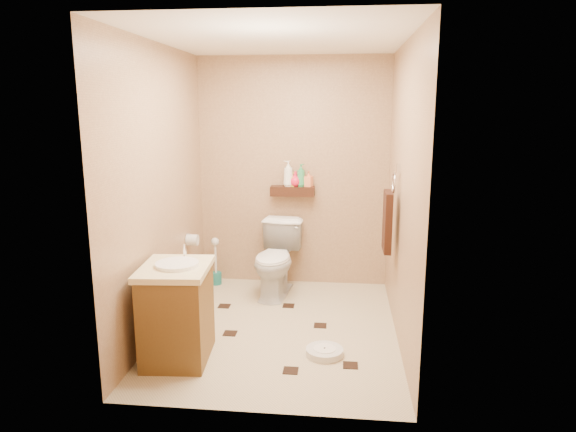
# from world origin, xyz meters

# --- Properties ---
(ground) EXTENTS (2.50, 2.50, 0.00)m
(ground) POSITION_xyz_m (0.00, 0.00, 0.00)
(ground) COLOR #C8B892
(ground) RESTS_ON ground
(wall_back) EXTENTS (2.00, 0.04, 2.40)m
(wall_back) POSITION_xyz_m (0.00, 1.25, 1.20)
(wall_back) COLOR tan
(wall_back) RESTS_ON ground
(wall_front) EXTENTS (2.00, 0.04, 2.40)m
(wall_front) POSITION_xyz_m (0.00, -1.25, 1.20)
(wall_front) COLOR tan
(wall_front) RESTS_ON ground
(wall_left) EXTENTS (0.04, 2.50, 2.40)m
(wall_left) POSITION_xyz_m (-1.00, 0.00, 1.20)
(wall_left) COLOR tan
(wall_left) RESTS_ON ground
(wall_right) EXTENTS (0.04, 2.50, 2.40)m
(wall_right) POSITION_xyz_m (1.00, 0.00, 1.20)
(wall_right) COLOR tan
(wall_right) RESTS_ON ground
(ceiling) EXTENTS (2.00, 2.50, 0.02)m
(ceiling) POSITION_xyz_m (0.00, 0.00, 2.40)
(ceiling) COLOR white
(ceiling) RESTS_ON wall_back
(wall_shelf) EXTENTS (0.46, 0.14, 0.10)m
(wall_shelf) POSITION_xyz_m (0.00, 1.17, 1.02)
(wall_shelf) COLOR #3A1A0F
(wall_shelf) RESTS_ON wall_back
(floor_accents) EXTENTS (1.31, 1.35, 0.01)m
(floor_accents) POSITION_xyz_m (0.03, -0.06, 0.00)
(floor_accents) COLOR black
(floor_accents) RESTS_ON ground
(toilet) EXTENTS (0.50, 0.77, 0.75)m
(toilet) POSITION_xyz_m (-0.13, 0.83, 0.37)
(toilet) COLOR white
(toilet) RESTS_ON ground
(vanity) EXTENTS (0.54, 0.64, 0.85)m
(vanity) POSITION_xyz_m (-0.70, -0.60, 0.38)
(vanity) COLOR brown
(vanity) RESTS_ON ground
(bathroom_scale) EXTENTS (0.38, 0.38, 0.06)m
(bathroom_scale) POSITION_xyz_m (0.41, -0.44, 0.03)
(bathroom_scale) COLOR silver
(bathroom_scale) RESTS_ON ground
(toilet_brush) EXTENTS (0.12, 0.12, 0.52)m
(toilet_brush) POSITION_xyz_m (-0.82, 1.07, 0.18)
(toilet_brush) COLOR #1A6963
(toilet_brush) RESTS_ON ground
(towel_ring) EXTENTS (0.12, 0.30, 0.76)m
(towel_ring) POSITION_xyz_m (0.91, 0.25, 0.95)
(towel_ring) COLOR silver
(towel_ring) RESTS_ON wall_right
(toilet_paper) EXTENTS (0.12, 0.11, 0.12)m
(toilet_paper) POSITION_xyz_m (-0.94, 0.65, 0.60)
(toilet_paper) COLOR silver
(toilet_paper) RESTS_ON wall_left
(bottle_a) EXTENTS (0.13, 0.13, 0.27)m
(bottle_a) POSITION_xyz_m (-0.04, 1.17, 1.21)
(bottle_a) COLOR white
(bottle_a) RESTS_ON wall_shelf
(bottle_b) EXTENTS (0.08, 0.08, 0.15)m
(bottle_b) POSITION_xyz_m (-0.00, 1.17, 1.14)
(bottle_b) COLOR gold
(bottle_b) RESTS_ON wall_shelf
(bottle_c) EXTENTS (0.16, 0.16, 0.16)m
(bottle_c) POSITION_xyz_m (0.03, 1.17, 1.15)
(bottle_c) COLOR #EA1B3E
(bottle_c) RESTS_ON wall_shelf
(bottle_d) EXTENTS (0.13, 0.13, 0.24)m
(bottle_d) POSITION_xyz_m (0.09, 1.17, 1.19)
(bottle_d) COLOR #309256
(bottle_d) RESTS_ON wall_shelf
(bottle_e) EXTENTS (0.09, 0.10, 0.16)m
(bottle_e) POSITION_xyz_m (0.17, 1.17, 1.15)
(bottle_e) COLOR #F38251
(bottle_e) RESTS_ON wall_shelf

